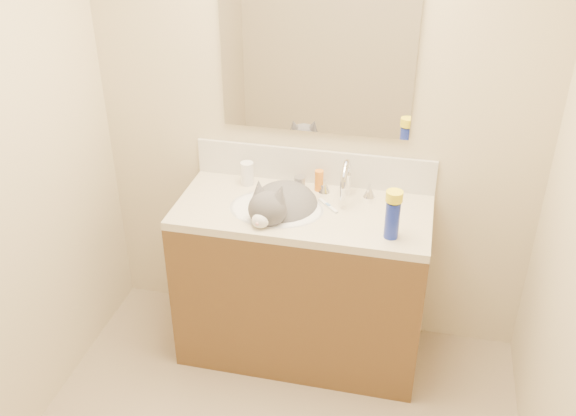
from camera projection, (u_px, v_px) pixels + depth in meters
The scene contains 16 objects.
room_shell at pixel (238, 185), 1.87m from camera, with size 2.24×2.54×2.52m.
vanity_cabinet at pixel (302, 285), 3.24m from camera, with size 1.20×0.55×0.82m, color brown.
counter_slab at pixel (303, 212), 3.02m from camera, with size 1.20×0.55×0.04m, color beige.
basin at pixel (277, 221), 3.04m from camera, with size 0.45×0.36×0.14m, color white.
faucet at pixel (346, 182), 3.05m from camera, with size 0.28×0.20×0.21m.
cat at pixel (281, 210), 3.03m from camera, with size 0.41×0.50×0.35m.
backsplash at pixel (314, 166), 3.19m from camera, with size 1.20×0.02×0.18m, color silver.
mirror at pixel (316, 49), 2.89m from camera, with size 0.90×0.02×0.80m, color white.
pill_bottle at pixel (247, 173), 3.19m from camera, with size 0.06×0.06×0.12m, color white.
pill_label at pixel (247, 176), 3.20m from camera, with size 0.06×0.06×0.04m, color #F95D29.
silver_jar at pixel (300, 183), 3.16m from camera, with size 0.06×0.06×0.07m, color #B7B7BC.
amber_bottle at pixel (319, 180), 3.14m from camera, with size 0.04×0.04×0.11m, color orange.
toothbrush at pixel (328, 206), 3.02m from camera, with size 0.02×0.15×0.01m, color white.
toothbrush_head at pixel (328, 205), 3.02m from camera, with size 0.01×0.03×0.01m, color #6596D8.
spray_can at pixel (392, 220), 2.75m from camera, with size 0.06×0.06×0.17m, color #16279D.
spray_cap at pixel (394, 196), 2.69m from camera, with size 0.07×0.07×0.04m, color yellow.
Camera 1 is at (0.51, -1.58, 2.37)m, focal length 40.00 mm.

